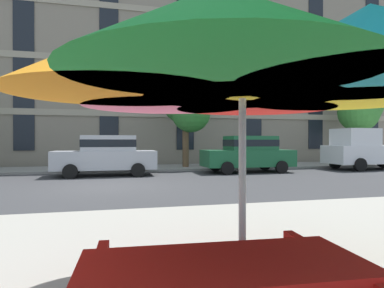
% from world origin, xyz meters
% --- Properties ---
extents(ground_plane, '(120.00, 120.00, 0.00)m').
position_xyz_m(ground_plane, '(0.00, 0.00, 0.00)').
color(ground_plane, '#38383A').
extents(sidewalk_far, '(56.00, 3.60, 0.12)m').
position_xyz_m(sidewalk_far, '(0.00, 6.80, 0.06)').
color(sidewalk_far, gray).
rests_on(sidewalk_far, ground).
extents(apartment_building, '(41.90, 12.08, 16.00)m').
position_xyz_m(apartment_building, '(-0.00, 14.99, 8.00)').
color(apartment_building, gray).
rests_on(apartment_building, ground).
extents(sedan_silver, '(4.40, 1.98, 1.78)m').
position_xyz_m(sedan_silver, '(-0.11, 3.70, 0.95)').
color(sedan_silver, '#A8AAB2').
rests_on(sedan_silver, ground).
extents(sedan_green, '(4.40, 1.98, 1.78)m').
position_xyz_m(sedan_green, '(6.64, 3.70, 0.95)').
color(sedan_green, '#195933').
rests_on(sedan_green, ground).
extents(pickup_white, '(5.10, 2.12, 2.20)m').
position_xyz_m(pickup_white, '(13.63, 3.70, 1.03)').
color(pickup_white, silver).
rests_on(pickup_white, ground).
extents(street_tree_middle, '(2.57, 2.68, 4.82)m').
position_xyz_m(street_tree_middle, '(4.16, 6.37, 3.36)').
color(street_tree_middle, brown).
rests_on(street_tree_middle, ground).
extents(street_tree_right, '(2.82, 2.74, 5.22)m').
position_xyz_m(street_tree_right, '(15.71, 6.80, 3.64)').
color(street_tree_right, brown).
rests_on(street_tree_right, ground).
extents(patio_umbrella, '(3.58, 3.33, 2.43)m').
position_xyz_m(patio_umbrella, '(1.07, -9.00, 2.11)').
color(patio_umbrella, silver).
rests_on(patio_umbrella, ground).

